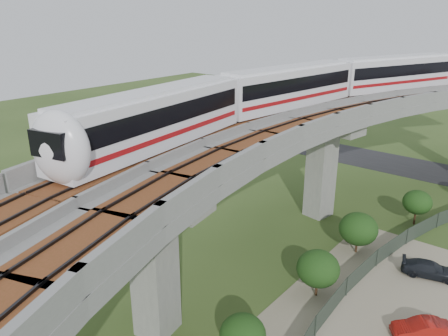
% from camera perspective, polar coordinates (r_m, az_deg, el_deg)
% --- Properties ---
extents(ground, '(160.00, 160.00, 0.00)m').
position_cam_1_polar(ground, '(35.76, 2.93, -11.30)').
color(ground, '#344B1E').
rests_on(ground, ground).
extents(asphalt_road, '(60.00, 8.00, 0.03)m').
position_cam_1_polar(asphalt_road, '(60.61, 19.91, 0.83)').
color(asphalt_road, '#232326').
rests_on(asphalt_road, ground).
extents(viaduct, '(19.58, 73.98, 11.40)m').
position_cam_1_polar(viaduct, '(30.08, 9.14, 1.33)').
color(viaduct, '#99968E').
rests_on(viaduct, ground).
extents(metro_train, '(19.40, 59.45, 3.64)m').
position_cam_1_polar(metro_train, '(42.83, 17.29, 10.65)').
color(metro_train, white).
rests_on(metro_train, ground).
extents(fence, '(3.87, 38.73, 1.50)m').
position_cam_1_polar(fence, '(31.60, 17.92, -15.35)').
color(fence, '#2D382D').
rests_on(fence, ground).
extents(tree_1, '(2.56, 2.56, 3.30)m').
position_cam_1_polar(tree_1, '(43.22, 23.93, -4.11)').
color(tree_1, '#382314').
rests_on(tree_1, ground).
extents(tree_2, '(3.06, 3.06, 3.43)m').
position_cam_1_polar(tree_2, '(36.66, 17.15, -7.61)').
color(tree_2, '#382314').
rests_on(tree_2, ground).
extents(tree_3, '(2.91, 2.91, 3.39)m').
position_cam_1_polar(tree_3, '(30.75, 12.19, -12.72)').
color(tree_3, '#382314').
rests_on(tree_3, ground).
extents(tree_4, '(2.54, 2.54, 3.14)m').
position_cam_1_polar(tree_4, '(25.11, 2.46, -20.93)').
color(tree_4, '#382314').
rests_on(tree_4, ground).
extents(car_red, '(3.49, 3.16, 1.15)m').
position_cam_1_polar(car_red, '(30.10, 24.46, -18.58)').
color(car_red, maroon).
rests_on(car_red, dirt_lot).
extents(car_dark, '(4.21, 2.68, 1.14)m').
position_cam_1_polar(car_dark, '(36.18, 25.30, -11.87)').
color(car_dark, black).
rests_on(car_dark, dirt_lot).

